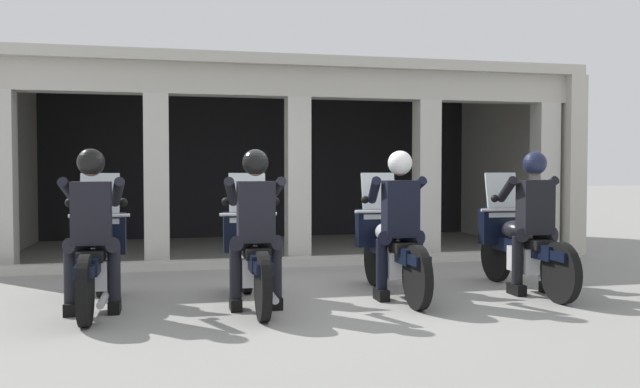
# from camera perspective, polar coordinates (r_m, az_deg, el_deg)

# --- Properties ---
(ground_plane) EXTENTS (80.00, 80.00, 0.00)m
(ground_plane) POSITION_cam_1_polar(r_m,az_deg,el_deg) (10.16, -3.57, -5.71)
(ground_plane) COLOR gray
(station_building) EXTENTS (9.38, 4.43, 3.07)m
(station_building) POSITION_cam_1_polar(r_m,az_deg,el_deg) (12.13, -3.85, 4.74)
(station_building) COLOR black
(station_building) RESTS_ON ground
(kerb_strip) EXTENTS (8.88, 0.24, 0.12)m
(kerb_strip) POSITION_cam_1_polar(r_m,az_deg,el_deg) (9.57, -1.38, -5.83)
(kerb_strip) COLOR #B7B5AD
(kerb_strip) RESTS_ON ground
(motorcycle_far_left) EXTENTS (0.62, 2.04, 1.35)m
(motorcycle_far_left) POSITION_cam_1_polar(r_m,az_deg,el_deg) (6.99, -18.79, -5.25)
(motorcycle_far_left) COLOR black
(motorcycle_far_left) RESTS_ON ground
(police_officer_far_left) EXTENTS (0.63, 0.61, 1.58)m
(police_officer_far_left) POSITION_cam_1_polar(r_m,az_deg,el_deg) (6.67, -19.11, -1.83)
(police_officer_far_left) COLOR black
(police_officer_far_left) RESTS_ON ground
(motorcycle_center_left) EXTENTS (0.62, 2.04, 1.35)m
(motorcycle_center_left) POSITION_cam_1_polar(r_m,az_deg,el_deg) (6.87, -5.86, -5.29)
(motorcycle_center_left) COLOR black
(motorcycle_center_left) RESTS_ON ground
(police_officer_center_left) EXTENTS (0.63, 0.61, 1.58)m
(police_officer_center_left) POSITION_cam_1_polar(r_m,az_deg,el_deg) (6.54, -5.60, -1.80)
(police_officer_center_left) COLOR black
(police_officer_center_left) RESTS_ON ground
(motorcycle_center_right) EXTENTS (0.62, 2.04, 1.35)m
(motorcycle_center_right) POSITION_cam_1_polar(r_m,az_deg,el_deg) (7.36, 6.13, -4.79)
(motorcycle_center_right) COLOR black
(motorcycle_center_right) RESTS_ON ground
(police_officer_center_right) EXTENTS (0.63, 0.61, 1.58)m
(police_officer_center_right) POSITION_cam_1_polar(r_m,az_deg,el_deg) (7.05, 6.87, -1.52)
(police_officer_center_right) COLOR black
(police_officer_center_right) RESTS_ON ground
(motorcycle_far_right) EXTENTS (0.62, 2.04, 1.35)m
(motorcycle_far_right) POSITION_cam_1_polar(r_m,az_deg,el_deg) (7.96, 16.90, -4.34)
(motorcycle_far_right) COLOR black
(motorcycle_far_right) RESTS_ON ground
(police_officer_far_right) EXTENTS (0.63, 0.61, 1.58)m
(police_officer_far_right) POSITION_cam_1_polar(r_m,az_deg,el_deg) (7.68, 17.97, -1.31)
(police_officer_far_right) COLOR black
(police_officer_far_right) RESTS_ON ground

